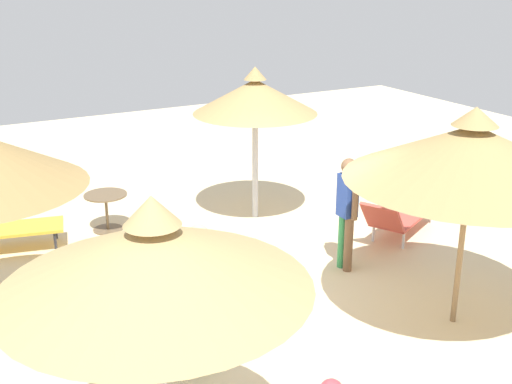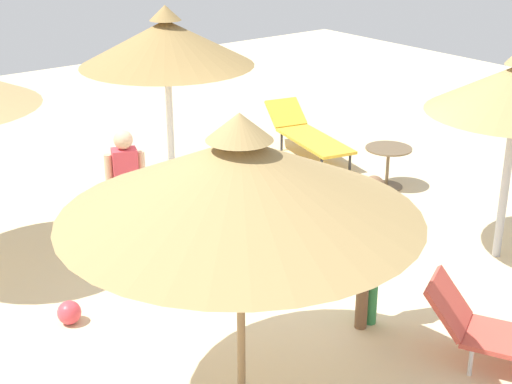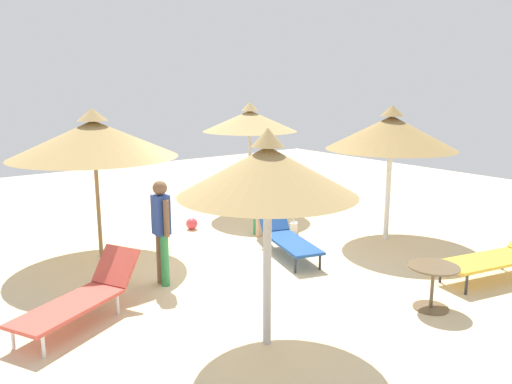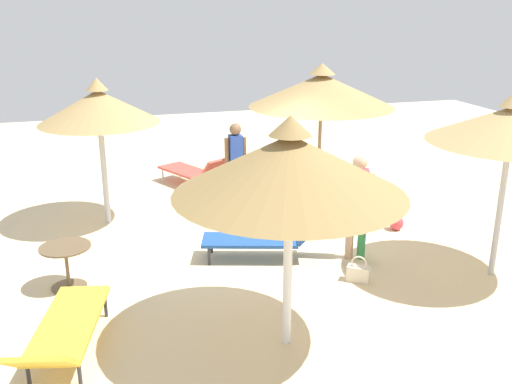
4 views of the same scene
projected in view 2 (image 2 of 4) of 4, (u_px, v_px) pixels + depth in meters
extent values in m
cube|color=beige|center=(266.00, 272.00, 9.27)|extent=(24.00, 24.00, 0.10)
cylinder|color=#B2B2B7|center=(507.00, 173.00, 9.17)|extent=(0.10, 0.10, 2.23)
cylinder|color=white|center=(170.00, 114.00, 11.51)|extent=(0.10, 0.10, 2.27)
cone|color=#997A47|center=(166.00, 43.00, 11.11)|extent=(2.60, 2.60, 0.67)
cone|color=#997A47|center=(165.00, 13.00, 10.94)|extent=(0.47, 0.47, 0.22)
cylinder|color=olive|center=(241.00, 299.00, 6.35)|extent=(0.07, 0.07, 2.24)
cone|color=tan|center=(240.00, 179.00, 5.94)|extent=(2.95, 2.95, 0.66)
cone|color=tan|center=(239.00, 126.00, 5.78)|extent=(0.53, 0.53, 0.22)
cube|color=#1E478C|center=(255.00, 216.00, 9.94)|extent=(0.96, 1.60, 0.05)
cylinder|color=#2D2D33|center=(292.00, 215.00, 10.42)|extent=(0.04, 0.04, 0.29)
cylinder|color=#2D2D33|center=(306.00, 228.00, 10.01)|extent=(0.04, 0.04, 0.29)
cylinder|color=#2D2D33|center=(204.00, 228.00, 9.99)|extent=(0.04, 0.04, 0.29)
cylinder|color=#2D2D33|center=(215.00, 243.00, 9.58)|extent=(0.04, 0.04, 0.29)
cube|color=#1E478C|center=(183.00, 207.00, 9.51)|extent=(0.67, 0.62, 0.54)
cylinder|color=silver|center=(480.00, 335.00, 7.61)|extent=(0.04, 0.04, 0.29)
cylinder|color=silver|center=(471.00, 362.00, 7.18)|extent=(0.04, 0.04, 0.29)
cube|color=#CC4C3F|center=(449.00, 303.00, 7.36)|extent=(0.63, 0.73, 0.49)
cube|color=gold|center=(315.00, 141.00, 12.79)|extent=(1.79, 0.99, 0.05)
cylinder|color=#2D2D33|center=(350.00, 162.00, 12.36)|extent=(0.04, 0.04, 0.33)
cylinder|color=#2D2D33|center=(321.00, 167.00, 12.16)|extent=(0.04, 0.04, 0.33)
cylinder|color=#2D2D33|center=(308.00, 138.00, 13.56)|extent=(0.04, 0.04, 0.33)
cylinder|color=#2D2D33|center=(282.00, 142.00, 13.35)|extent=(0.04, 0.04, 0.33)
cube|color=gold|center=(286.00, 113.00, 13.62)|extent=(0.62, 0.73, 0.41)
cylinder|color=#338C4C|center=(122.00, 231.00, 9.27)|extent=(0.13, 0.13, 0.84)
cylinder|color=tan|center=(137.00, 229.00, 9.32)|extent=(0.13, 0.13, 0.84)
cube|color=#D83F4C|center=(126.00, 174.00, 9.02)|extent=(0.31, 0.35, 0.63)
sphere|color=tan|center=(123.00, 140.00, 8.86)|extent=(0.23, 0.23, 0.23)
cylinder|color=tan|center=(109.00, 178.00, 8.98)|extent=(0.09, 0.09, 0.58)
cylinder|color=tan|center=(142.00, 174.00, 9.09)|extent=(0.09, 0.09, 0.58)
cylinder|color=#338C4C|center=(372.00, 288.00, 7.95)|extent=(0.13, 0.13, 0.84)
cylinder|color=brown|center=(362.00, 292.00, 7.87)|extent=(0.13, 0.13, 0.84)
cube|color=navy|center=(371.00, 226.00, 7.64)|extent=(0.22, 0.25, 0.63)
sphere|color=brown|center=(374.00, 187.00, 7.48)|extent=(0.23, 0.23, 0.23)
cylinder|color=brown|center=(383.00, 224.00, 7.75)|extent=(0.09, 0.09, 0.58)
cylinder|color=brown|center=(359.00, 233.00, 7.55)|extent=(0.09, 0.09, 0.58)
cube|color=beige|center=(123.00, 226.00, 10.13)|extent=(0.33, 0.36, 0.23)
torus|color=beige|center=(122.00, 215.00, 10.07)|extent=(0.16, 0.20, 0.23)
cylinder|color=brown|center=(389.00, 148.00, 11.54)|extent=(0.71, 0.71, 0.02)
cylinder|color=brown|center=(387.00, 168.00, 11.66)|extent=(0.05, 0.05, 0.62)
cylinder|color=brown|center=(386.00, 186.00, 11.77)|extent=(0.50, 0.50, 0.02)
sphere|color=#D83F4C|center=(69.00, 312.00, 8.05)|extent=(0.26, 0.26, 0.26)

